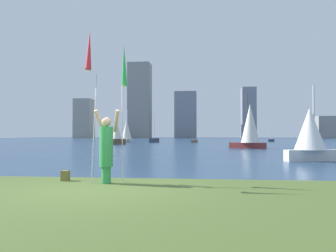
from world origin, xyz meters
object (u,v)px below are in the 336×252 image
at_px(kite_flag_left, 89,55).
at_px(sailboat_2, 116,134).
at_px(kite_flag_right, 124,68).
at_px(sailboat_3, 154,140).
at_px(sailboat_6, 271,140).
at_px(bag, 65,176).
at_px(sailboat_5, 310,133).
at_px(sailboat_7, 194,141).
at_px(person, 106,147).
at_px(sailboat_4, 127,131).
at_px(sailboat_1, 250,125).

distance_m(kite_flag_left, sailboat_2, 32.90).
bearing_deg(kite_flag_right, sailboat_3, 97.38).
bearing_deg(sailboat_3, sailboat_6, 19.99).
relative_size(bag, sailboat_5, 0.08).
height_order(kite_flag_right, sailboat_7, sailboat_7).
xyz_separation_m(sailboat_3, sailboat_7, (5.97, -0.53, -0.10)).
bearing_deg(sailboat_5, bag, -138.53).
xyz_separation_m(kite_flag_right, sailboat_5, (7.03, 7.68, -1.71)).
bearing_deg(bag, sailboat_3, 95.19).
relative_size(sailboat_3, sailboat_7, 1.03).
xyz_separation_m(sailboat_2, sailboat_5, (15.50, -23.67, 0.09)).
xyz_separation_m(sailboat_3, sailboat_5, (12.43, -34.07, 0.94)).
bearing_deg(bag, kite_flag_left, -34.95).
bearing_deg(kite_flag_right, sailboat_6, 75.20).
height_order(person, sailboat_3, sailboat_3).
xyz_separation_m(bag, sailboat_5, (8.65, 7.64, 1.17)).
xyz_separation_m(sailboat_2, sailboat_3, (3.07, 10.40, -0.85)).
distance_m(person, sailboat_2, 32.69).
height_order(kite_flag_left, sailboat_6, kite_flag_left).
relative_size(person, sailboat_2, 0.51).
distance_m(kite_flag_right, sailboat_7, 41.32).
height_order(kite_flag_left, sailboat_7, sailboat_7).
bearing_deg(sailboat_7, kite_flag_right, -90.79).
bearing_deg(sailboat_4, kite_flag_right, -77.03).
distance_m(sailboat_1, sailboat_2, 17.48).
bearing_deg(sailboat_2, sailboat_1, -33.89).
bearing_deg(sailboat_2, kite_flag_left, -76.41).
relative_size(person, kite_flag_right, 0.52).
relative_size(kite_flag_left, sailboat_3, 0.84).
xyz_separation_m(sailboat_6, sailboat_7, (-12.22, -7.14, 0.03)).
bearing_deg(sailboat_6, bag, -106.60).
bearing_deg(sailboat_6, sailboat_4, -159.27).
bearing_deg(kite_flag_right, sailboat_4, 102.97).
bearing_deg(sailboat_5, sailboat_4, 116.66).
bearing_deg(sailboat_5, sailboat_1, 94.12).
relative_size(kite_flag_left, kite_flag_right, 1.05).
bearing_deg(sailboat_3, kite_flag_right, -82.62).
height_order(kite_flag_right, sailboat_2, sailboat_2).
relative_size(bag, sailboat_1, 0.06).
distance_m(sailboat_3, sailboat_7, 6.00).
bearing_deg(sailboat_4, sailboat_7, 6.90).
relative_size(sailboat_2, sailboat_3, 0.81).
distance_m(bag, sailboat_7, 41.25).
bearing_deg(kite_flag_left, sailboat_7, 88.18).
bearing_deg(sailboat_7, sailboat_6, 30.31).
distance_m(sailboat_2, sailboat_7, 13.42).
xyz_separation_m(sailboat_1, sailboat_4, (-15.24, 18.43, -0.26)).
bearing_deg(kite_flag_left, sailboat_1, 73.00).
xyz_separation_m(kite_flag_left, sailboat_5, (7.79, 8.25, -1.95)).
distance_m(sailboat_1, sailboat_4, 23.91).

